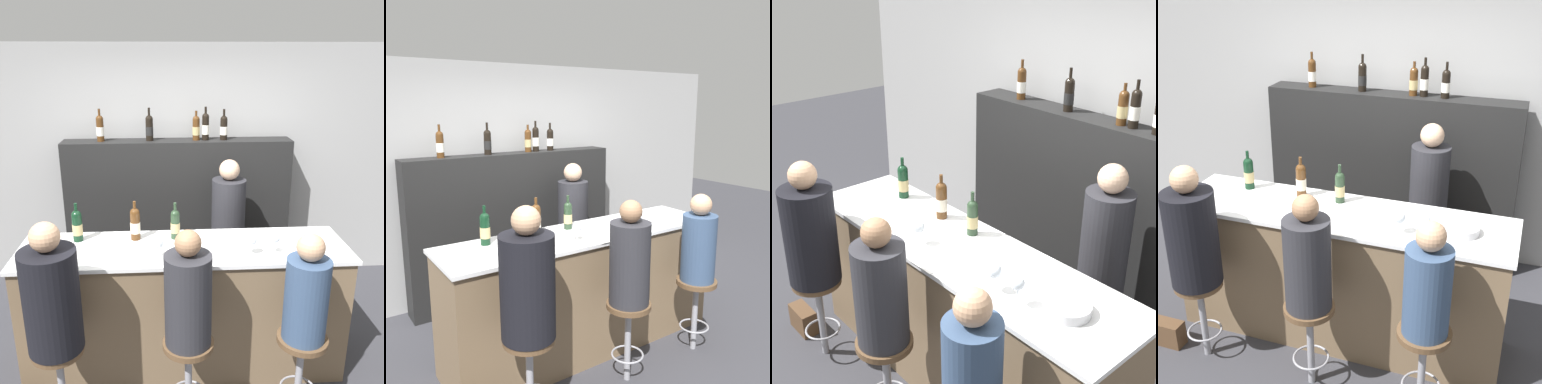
% 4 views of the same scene
% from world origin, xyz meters
% --- Properties ---
extents(wall_back, '(6.40, 0.05, 2.60)m').
position_xyz_m(wall_back, '(0.00, 1.90, 1.30)').
color(wall_back, '#9E9E9E').
rests_on(wall_back, ground_plane).
extents(bar_counter, '(2.54, 0.66, 1.07)m').
position_xyz_m(bar_counter, '(0.00, 0.31, 0.54)').
color(bar_counter, brown).
rests_on(bar_counter, ground_plane).
extents(back_bar_cabinet, '(2.37, 0.28, 1.63)m').
position_xyz_m(back_bar_cabinet, '(0.00, 1.68, 0.82)').
color(back_bar_cabinet, black).
rests_on(back_bar_cabinet, ground_plane).
extents(wine_bottle_counter_0, '(0.08, 0.08, 0.32)m').
position_xyz_m(wine_bottle_counter_0, '(-0.83, 0.48, 1.20)').
color(wine_bottle_counter_0, black).
rests_on(wine_bottle_counter_0, bar_counter).
extents(wine_bottle_counter_1, '(0.08, 0.08, 0.32)m').
position_xyz_m(wine_bottle_counter_1, '(-0.38, 0.48, 1.21)').
color(wine_bottle_counter_1, '#4C2D14').
rests_on(wine_bottle_counter_1, bar_counter).
extents(wine_bottle_counter_2, '(0.07, 0.07, 0.30)m').
position_xyz_m(wine_bottle_counter_2, '(-0.06, 0.48, 1.20)').
color(wine_bottle_counter_2, '#233823').
rests_on(wine_bottle_counter_2, bar_counter).
extents(wine_bottle_backbar_0, '(0.08, 0.08, 0.33)m').
position_xyz_m(wine_bottle_backbar_0, '(-0.78, 1.68, 1.77)').
color(wine_bottle_backbar_0, '#4C2D14').
rests_on(wine_bottle_backbar_0, back_bar_cabinet).
extents(wine_bottle_backbar_1, '(0.08, 0.08, 0.34)m').
position_xyz_m(wine_bottle_backbar_1, '(-0.29, 1.68, 1.77)').
color(wine_bottle_backbar_1, black).
rests_on(wine_bottle_backbar_1, back_bar_cabinet).
extents(wine_bottle_backbar_2, '(0.08, 0.08, 0.30)m').
position_xyz_m(wine_bottle_backbar_2, '(0.19, 1.68, 1.76)').
color(wine_bottle_backbar_2, '#4C2D14').
rests_on(wine_bottle_backbar_2, back_bar_cabinet).
extents(wine_bottle_backbar_3, '(0.07, 0.07, 0.34)m').
position_xyz_m(wine_bottle_backbar_3, '(0.29, 1.68, 1.77)').
color(wine_bottle_backbar_3, black).
rests_on(wine_bottle_backbar_3, back_bar_cabinet).
extents(wine_bottle_backbar_4, '(0.08, 0.08, 0.31)m').
position_xyz_m(wine_bottle_backbar_4, '(0.48, 1.68, 1.76)').
color(wine_bottle_backbar_4, black).
rests_on(wine_bottle_backbar_4, back_bar_cabinet).
extents(wine_glass_0, '(0.08, 0.08, 0.15)m').
position_xyz_m(wine_glass_0, '(-0.19, 0.14, 1.18)').
color(wine_glass_0, silver).
rests_on(wine_glass_0, bar_counter).
extents(wine_glass_1, '(0.08, 0.08, 0.16)m').
position_xyz_m(wine_glass_1, '(0.49, 0.14, 1.19)').
color(wine_glass_1, silver).
rests_on(wine_glass_1, bar_counter).
extents(wine_glass_2, '(0.08, 0.08, 0.17)m').
position_xyz_m(wine_glass_2, '(0.66, 0.14, 1.20)').
color(wine_glass_2, silver).
rests_on(wine_glass_2, bar_counter).
extents(metal_bowl, '(0.24, 0.24, 0.06)m').
position_xyz_m(metal_bowl, '(0.89, 0.29, 1.10)').
color(metal_bowl, '#B7B7BC').
rests_on(metal_bowl, bar_counter).
extents(tasting_menu, '(0.21, 0.30, 0.00)m').
position_xyz_m(tasting_menu, '(0.04, 0.12, 1.08)').
color(tasting_menu, white).
rests_on(tasting_menu, bar_counter).
extents(bar_stool_left, '(0.35, 0.35, 0.66)m').
position_xyz_m(bar_stool_left, '(-0.87, -0.28, 0.51)').
color(bar_stool_left, gray).
rests_on(bar_stool_left, ground_plane).
extents(guest_seated_left, '(0.36, 0.36, 0.88)m').
position_xyz_m(guest_seated_left, '(-0.87, -0.28, 1.03)').
color(guest_seated_left, black).
rests_on(guest_seated_left, bar_stool_left).
extents(bar_stool_middle, '(0.35, 0.35, 0.66)m').
position_xyz_m(bar_stool_middle, '(-0.00, -0.28, 0.51)').
color(bar_stool_middle, gray).
rests_on(bar_stool_middle, ground_plane).
extents(guest_seated_middle, '(0.31, 0.31, 0.81)m').
position_xyz_m(guest_seated_middle, '(-0.00, -0.28, 1.01)').
color(guest_seated_middle, '#28282D').
rests_on(guest_seated_middle, bar_stool_middle).
extents(bar_stool_right, '(0.35, 0.35, 0.66)m').
position_xyz_m(bar_stool_right, '(0.78, -0.28, 0.51)').
color(bar_stool_right, gray).
rests_on(bar_stool_right, ground_plane).
extents(guest_seated_right, '(0.29, 0.29, 0.76)m').
position_xyz_m(guest_seated_right, '(0.78, -0.28, 0.99)').
color(guest_seated_right, '#334766').
rests_on(guest_seated_right, bar_stool_right).
extents(bartender, '(0.33, 0.33, 1.53)m').
position_xyz_m(bartender, '(0.48, 1.21, 0.71)').
color(bartender, '#28282D').
rests_on(bartender, ground_plane).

